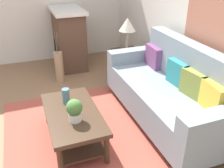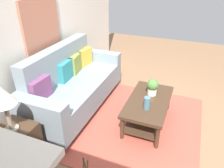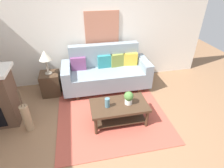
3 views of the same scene
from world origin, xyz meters
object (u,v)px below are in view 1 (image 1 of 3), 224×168
tabletop_vase (66,96)px  floor_vase (59,67)px  throw_pillow_mustard (213,97)px  framed_painting (210,14)px  couch (168,92)px  potted_plant_tabletop (74,110)px  table_lamp (127,26)px  throw_pillow_teal (178,73)px  fireplace (69,38)px  throw_pillow_plum (154,57)px  coffee_table (73,120)px  side_table (126,65)px  throw_pillow_olive (194,84)px

tabletop_vase → floor_vase: tabletop_vase is taller
throw_pillow_mustard → framed_painting: framed_painting is taller
couch → potted_plant_tabletop: bearing=-81.1°
table_lamp → throw_pillow_teal: bearing=5.7°
fireplace → throw_pillow_plum: bearing=29.1°
coffee_table → potted_plant_tabletop: 0.31m
side_table → floor_vase: 1.20m
framed_painting → throw_pillow_teal: bearing=-90.0°
throw_pillow_plum → framed_painting: size_ratio=0.43×
throw_pillow_teal → floor_vase: bearing=-142.8°
side_table → floor_vase: bearing=-106.4°
floor_vase → throw_pillow_olive: bearing=32.5°
throw_pillow_mustard → potted_plant_tabletop: bearing=-107.4°
coffee_table → side_table: (-1.38, 1.29, -0.03)m
fireplace → framed_painting: (2.36, 1.29, 0.83)m
throw_pillow_olive → table_lamp: 1.72m
potted_plant_tabletop → floor_vase: (-1.90, 0.14, -0.29)m
table_lamp → throw_pillow_mustard: bearing=3.9°
throw_pillow_plum → side_table: bearing=-169.1°
coffee_table → tabletop_vase: (-0.23, -0.02, 0.21)m
throw_pillow_plum → table_lamp: (-0.71, -0.14, 0.31)m
throw_pillow_teal → coffee_table: 1.47m
throw_pillow_plum → throw_pillow_mustard: bearing=0.0°
couch → throw_pillow_mustard: 0.71m
throw_pillow_olive → floor_vase: size_ratio=0.64×
coffee_table → side_table: bearing=137.0°
floor_vase → tabletop_vase: bearing=-6.0°
couch → fireplace: 2.51m
throw_pillow_mustard → floor_vase: 2.71m
throw_pillow_teal → table_lamp: (-1.36, -0.14, 0.31)m
potted_plant_tabletop → fireplace: fireplace is taller
throw_pillow_olive → floor_vase: throw_pillow_olive is taller
throw_pillow_mustard → coffee_table: throw_pillow_mustard is taller
coffee_table → table_lamp: size_ratio=1.93×
couch → throw_pillow_mustard: size_ratio=5.89×
throw_pillow_olive → tabletop_vase: size_ratio=1.92×
framed_painting → side_table: bearing=-160.7°
floor_vase → framed_painting: 2.61m
coffee_table → tabletop_vase: bearing=-175.0°
throw_pillow_teal → throw_pillow_olive: same height
throw_pillow_olive → throw_pillow_mustard: 0.33m
throw_pillow_teal → table_lamp: table_lamp is taller
throw_pillow_olive → potted_plant_tabletop: (-0.12, -1.43, -0.11)m
potted_plant_tabletop → couch: bearing=98.9°
throw_pillow_teal → side_table: size_ratio=0.64×
throw_pillow_mustard → fireplace: size_ratio=0.31×
throw_pillow_olive → potted_plant_tabletop: 1.44m
throw_pillow_olive → fireplace: bearing=-160.5°
throw_pillow_plum → throw_pillow_mustard: (1.31, 0.00, 0.00)m
coffee_table → framed_painting: bearing=90.8°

